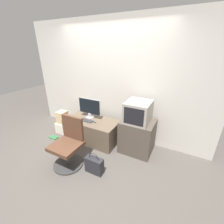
{
  "coord_description": "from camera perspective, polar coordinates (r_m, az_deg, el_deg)",
  "views": [
    {
      "loc": [
        1.54,
        -1.61,
        2.03
      ],
      "look_at": [
        0.2,
        0.94,
        0.76
      ],
      "focal_mm": 24.0,
      "sensor_mm": 36.0,
      "label": 1
    }
  ],
  "objects": [
    {
      "name": "book",
      "position": [
        3.93,
        -21.3,
        -9.0
      ],
      "size": [
        0.21,
        0.12,
        0.02
      ],
      "color": "#2D6638",
      "rests_on": "ground_plane"
    },
    {
      "name": "main_monitor",
      "position": [
        3.43,
        -8.54,
        1.55
      ],
      "size": [
        0.57,
        0.19,
        0.46
      ],
      "color": "#B2B2B7",
      "rests_on": "desk"
    },
    {
      "name": "ground_plane",
      "position": [
        3.01,
        -12.55,
        -19.34
      ],
      "size": [
        12.0,
        12.0,
        0.0
      ],
      "primitive_type": "plane",
      "color": "#4C4742"
    },
    {
      "name": "handbag",
      "position": [
        2.75,
        -6.79,
        -19.42
      ],
      "size": [
        0.32,
        0.13,
        0.4
      ],
      "color": "#232328",
      "rests_on": "ground_plane"
    },
    {
      "name": "office_chair",
      "position": [
        2.88,
        -16.2,
        -12.21
      ],
      "size": [
        0.54,
        0.54,
        0.91
      ],
      "color": "#333333",
      "rests_on": "ground_plane"
    },
    {
      "name": "side_stand",
      "position": [
        3.16,
        9.59,
        -8.93
      ],
      "size": [
        0.64,
        0.56,
        0.69
      ],
      "color": "#4C4238",
      "rests_on": "ground_plane"
    },
    {
      "name": "keyboard",
      "position": [
        3.37,
        -9.66,
        -3.24
      ],
      "size": [
        0.32,
        0.12,
        0.01
      ],
      "color": "#2D2D2D",
      "rests_on": "desk"
    },
    {
      "name": "desk",
      "position": [
        3.52,
        -7.59,
        -6.81
      ],
      "size": [
        1.22,
        0.61,
        0.51
      ],
      "color": "brown",
      "rests_on": "ground_plane"
    },
    {
      "name": "wall_back",
      "position": [
        3.39,
        -0.04,
        11.27
      ],
      "size": [
        4.4,
        0.05,
        2.6
      ],
      "color": "beige",
      "rests_on": "ground_plane"
    },
    {
      "name": "mouse",
      "position": [
        3.26,
        -6.53,
        -3.82
      ],
      "size": [
        0.06,
        0.04,
        0.03
      ],
      "color": "#4C4C51",
      "rests_on": "desk"
    },
    {
      "name": "cardboard_box_upper",
      "position": [
        3.92,
        -18.43,
        -1.9
      ],
      "size": [
        0.21,
        0.22,
        0.31
      ],
      "color": "#D1B27F",
      "rests_on": "cardboard_box_lower"
    },
    {
      "name": "crt_tv",
      "position": [
        2.88,
        9.9,
        0.06
      ],
      "size": [
        0.46,
        0.5,
        0.41
      ],
      "color": "gray",
      "rests_on": "side_stand"
    },
    {
      "name": "cardboard_box_lower",
      "position": [
        4.04,
        -17.91,
        -5.58
      ],
      "size": [
        0.33,
        0.27,
        0.26
      ],
      "color": "beige",
      "rests_on": "ground_plane"
    }
  ]
}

